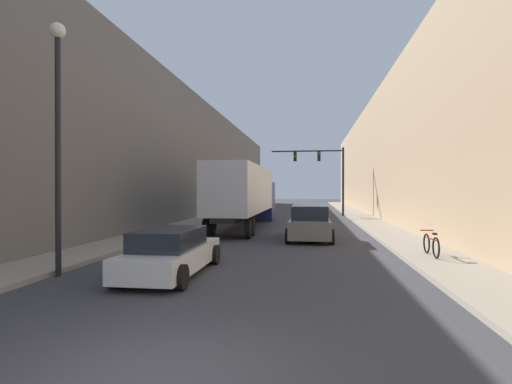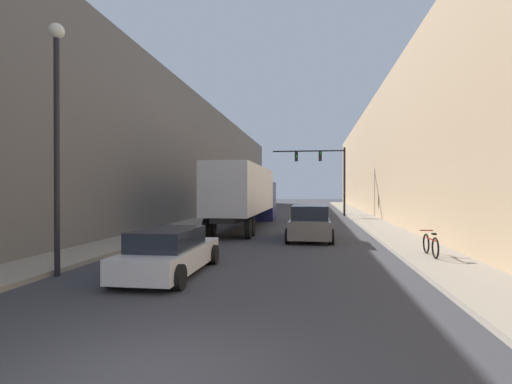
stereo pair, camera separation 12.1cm
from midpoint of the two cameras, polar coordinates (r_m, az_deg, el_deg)
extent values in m
cube|color=gray|center=(35.06, 15.16, -3.57)|extent=(2.28, 80.00, 0.15)
cube|color=gray|center=(35.82, -5.45, -3.48)|extent=(2.28, 80.00, 0.15)
cube|color=tan|center=(35.84, 21.78, 5.00)|extent=(6.00, 80.00, 10.77)
cube|color=#66605B|center=(37.04, -11.72, 4.69)|extent=(6.00, 80.00, 10.54)
cube|color=silver|center=(24.70, -1.66, 0.39)|extent=(2.46, 11.80, 2.76)
cube|color=black|center=(24.75, -1.66, -3.16)|extent=(1.23, 11.80, 0.24)
cube|color=navy|center=(31.86, 0.57, -1.34)|extent=(2.46, 2.65, 3.05)
cylinder|color=black|center=(20.44, -6.93, -5.17)|extent=(0.25, 1.00, 1.00)
cylinder|color=black|center=(19.98, -0.92, -5.29)|extent=(0.25, 1.00, 1.00)
cylinder|color=black|center=(21.59, -6.09, -4.87)|extent=(0.25, 1.00, 1.00)
cylinder|color=black|center=(21.16, -0.41, -4.97)|extent=(0.25, 1.00, 1.00)
cylinder|color=black|center=(32.07, -1.35, -3.16)|extent=(0.25, 1.00, 1.00)
cylinder|color=black|center=(31.78, 2.49, -3.19)|extent=(0.25, 1.00, 1.00)
cube|color=silver|center=(12.02, -11.81, -9.12)|extent=(1.70, 4.74, 0.62)
cube|color=#1E232D|center=(11.72, -12.22, -6.49)|extent=(1.50, 2.61, 0.54)
cylinder|color=black|center=(13.89, -12.76, -8.54)|extent=(0.25, 0.64, 0.64)
cylinder|color=black|center=(13.38, -5.85, -8.87)|extent=(0.25, 0.64, 0.64)
cylinder|color=black|center=(10.79, -19.45, -11.12)|extent=(0.25, 0.64, 0.64)
cylinder|color=black|center=(10.13, -10.70, -11.87)|extent=(0.25, 0.64, 0.64)
cube|color=slate|center=(20.06, 7.86, -4.97)|extent=(1.94, 4.88, 0.82)
cube|color=#1E232D|center=(19.76, 7.86, -2.88)|extent=(1.70, 2.68, 0.67)
cylinder|color=black|center=(21.84, 5.34, -5.20)|extent=(0.25, 0.70, 0.70)
cylinder|color=black|center=(21.83, 10.44, -5.21)|extent=(0.25, 0.70, 0.70)
cylinder|color=black|center=(18.29, 4.78, -6.28)|extent=(0.25, 0.70, 0.70)
cylinder|color=black|center=(18.28, 10.88, -6.29)|extent=(0.25, 0.70, 0.70)
cylinder|color=black|center=(38.41, 12.61, 1.46)|extent=(0.20, 0.20, 6.43)
cube|color=black|center=(38.47, 7.56, 5.82)|extent=(6.76, 0.12, 0.12)
cube|color=black|center=(38.43, 9.25, 5.06)|extent=(0.30, 0.24, 0.90)
sphere|color=green|center=(38.31, 9.25, 5.49)|extent=(0.18, 0.18, 0.18)
cube|color=black|center=(38.45, 5.87, 5.06)|extent=(0.30, 0.24, 0.90)
sphere|color=green|center=(38.31, 5.87, 5.08)|extent=(0.18, 0.18, 0.18)
cylinder|color=black|center=(12.65, -26.33, 4.57)|extent=(0.16, 0.16, 6.81)
sphere|color=silver|center=(13.39, -26.37, 19.91)|extent=(0.44, 0.44, 0.44)
torus|color=black|center=(14.77, 24.46, -7.28)|extent=(0.06, 0.72, 0.72)
torus|color=black|center=(15.82, 23.33, -6.77)|extent=(0.06, 0.72, 0.72)
cube|color=maroon|center=(15.27, 23.88, -6.16)|extent=(0.04, 1.11, 0.04)
cube|color=black|center=(14.86, 24.30, -5.49)|extent=(0.12, 0.20, 0.06)
cube|color=maroon|center=(15.72, 23.39, -5.05)|extent=(0.44, 0.04, 0.04)
camera|label=1|loc=(0.06, -89.82, 0.00)|focal=28.00mm
camera|label=2|loc=(0.06, 90.18, 0.00)|focal=28.00mm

